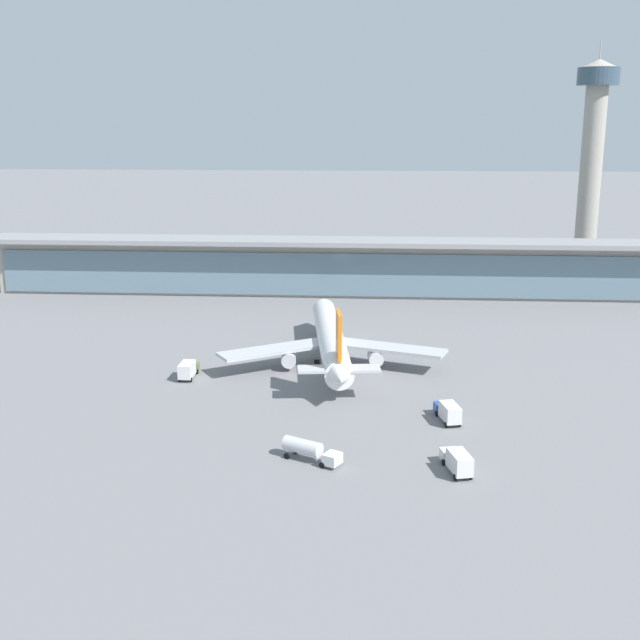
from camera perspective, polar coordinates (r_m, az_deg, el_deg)
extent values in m
plane|color=slate|center=(148.94, -0.32, -3.70)|extent=(1200.00, 1200.00, 0.00)
cylinder|color=white|center=(153.65, 0.75, -1.30)|extent=(10.55, 47.45, 4.98)
cone|color=white|center=(178.40, 0.23, 0.88)|extent=(5.37, 5.03, 4.88)
cone|color=white|center=(129.31, 1.47, -4.07)|extent=(5.10, 5.97, 4.48)
cube|color=black|center=(175.43, 0.29, 0.95)|extent=(3.95, 2.49, 0.60)
cube|color=#B7BABF|center=(149.43, -3.25, -2.12)|extent=(21.00, 16.24, 0.60)
cube|color=#B7BABF|center=(150.79, 4.93, -2.00)|extent=(22.06, 12.23, 0.60)
cylinder|color=silver|center=(149.44, -2.26, -2.79)|extent=(3.15, 3.90, 2.75)
cylinder|color=silver|center=(150.48, 3.97, -2.69)|extent=(3.15, 3.90, 2.75)
cube|color=orange|center=(131.75, 1.34, -1.07)|extent=(1.31, 6.03, 7.72)
cube|color=#B7BABF|center=(132.51, 1.35, -3.50)|extent=(14.08, 5.38, 0.43)
cylinder|color=black|center=(152.20, -0.22, -3.07)|extent=(1.17, 1.32, 1.20)
cylinder|color=black|center=(152.54, 1.84, -3.03)|extent=(1.17, 1.32, 1.20)
cylinder|color=black|center=(172.91, 0.35, -0.95)|extent=(1.17, 1.32, 1.20)
cube|color=silver|center=(109.20, 0.88, -9.86)|extent=(2.89, 3.06, 1.50)
cylinder|color=silver|center=(111.26, -1.26, -9.00)|extent=(5.93, 4.48, 2.10)
cylinder|color=black|center=(110.82, 0.75, -9.91)|extent=(0.93, 0.67, 0.90)
cylinder|color=black|center=(109.10, 0.14, -10.31)|extent=(0.93, 0.67, 0.90)
cylinder|color=black|center=(113.62, -1.74, -9.29)|extent=(0.93, 0.67, 0.90)
cylinder|color=black|center=(111.94, -2.38, -9.67)|extent=(0.93, 0.67, 0.90)
cube|color=olive|center=(149.99, -9.08, -3.27)|extent=(2.33, 1.84, 1.50)
cube|color=black|center=(150.65, -9.01, -3.07)|extent=(2.07, 0.16, 0.70)
cube|color=silver|center=(146.02, -9.47, -3.50)|extent=(2.39, 4.64, 2.50)
cylinder|color=black|center=(149.74, -9.53, -3.62)|extent=(0.30, 0.91, 0.90)
cylinder|color=black|center=(149.23, -8.75, -3.65)|extent=(0.30, 0.91, 0.90)
cylinder|color=black|center=(145.33, -10.00, -4.19)|extent=(0.30, 0.91, 0.90)
cylinder|color=black|center=(144.81, -9.19, -4.22)|extent=(0.30, 0.91, 0.90)
cube|color=silver|center=(111.94, 9.19, -9.43)|extent=(2.67, 2.30, 1.50)
cube|color=black|center=(112.51, 9.07, -9.13)|extent=(2.04, 0.61, 0.70)
cube|color=silver|center=(108.15, 9.92, -9.95)|extent=(3.34, 5.02, 2.50)
cylinder|color=black|center=(111.22, 8.79, -9.99)|extent=(0.49, 0.94, 0.90)
cylinder|color=black|center=(111.89, 9.83, -9.89)|extent=(0.49, 0.94, 0.90)
cylinder|color=black|center=(107.11, 9.62, -11.01)|extent=(0.49, 0.94, 0.90)
cylinder|color=black|center=(107.80, 10.70, -10.89)|extent=(0.49, 0.94, 0.90)
cube|color=#234C9E|center=(129.07, 8.67, -6.16)|extent=(2.66, 2.28, 1.50)
cube|color=black|center=(129.68, 8.56, -5.91)|extent=(2.04, 0.60, 0.70)
cube|color=silver|center=(125.21, 9.26, -6.51)|extent=(3.31, 5.01, 2.50)
cylinder|color=black|center=(128.31, 8.31, -6.63)|extent=(0.48, 0.94, 0.90)
cylinder|color=black|center=(128.95, 9.21, -6.55)|extent=(0.48, 0.94, 0.90)
cylinder|color=black|center=(124.06, 8.98, -7.39)|extent=(0.48, 0.94, 0.90)
cylinder|color=black|center=(124.72, 9.92, -7.31)|extent=(0.48, 0.94, 0.90)
cube|color=#9E998E|center=(212.37, 1.02, 3.66)|extent=(180.00, 8.00, 14.00)
cube|color=slate|center=(208.28, 0.96, 3.25)|extent=(176.40, 0.50, 11.20)
cube|color=gray|center=(209.15, 1.00, 5.60)|extent=(183.60, 12.80, 1.20)
cylinder|color=#9E998E|center=(254.63, 18.68, 9.33)|extent=(6.40, 6.40, 55.08)
cylinder|color=#384C5B|center=(254.28, 19.24, 16.08)|extent=(12.00, 12.00, 5.00)
cone|color=#9E998E|center=(254.48, 19.31, 16.91)|extent=(10.20, 10.20, 2.40)
cylinder|color=#99999E|center=(254.73, 19.38, 17.74)|extent=(0.36, 0.36, 5.00)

